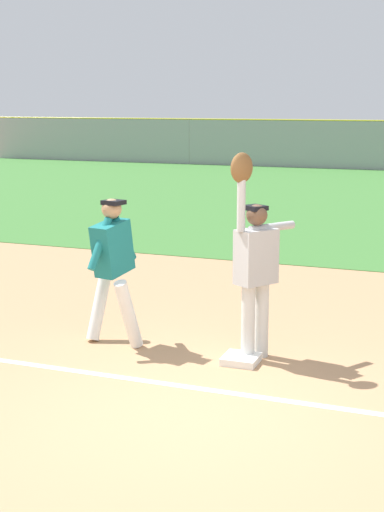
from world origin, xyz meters
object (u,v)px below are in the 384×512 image
Objects in this scene: baseball at (242,176)px; parked_car_silver at (352,148)px; runner at (113,261)px; first_base at (241,359)px; fielder at (255,260)px.

parked_car_silver is (-3.63, 28.45, -1.36)m from baseball.
runner is 1.87m from baseball.
first_base is at bearing -59.91° from baseball.
baseball is (-0.02, 0.04, 2.00)m from first_base.
runner is (-1.66, -0.12, -0.12)m from fielder.
runner is (-1.58, 0.08, 0.96)m from first_base.
parked_car_silver is at bearing -50.28° from fielder.
runner is at bearing 178.76° from baseball.
baseball is at bearing 120.09° from first_base.
runner reaches higher than first_base.
first_base is 5.14× the size of baseball.
fielder is at bearing 15.63° from runner.
baseball reaches higher than parked_car_silver.
baseball is 28.72m from parked_car_silver.
baseball is at bearing 10.35° from runner.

